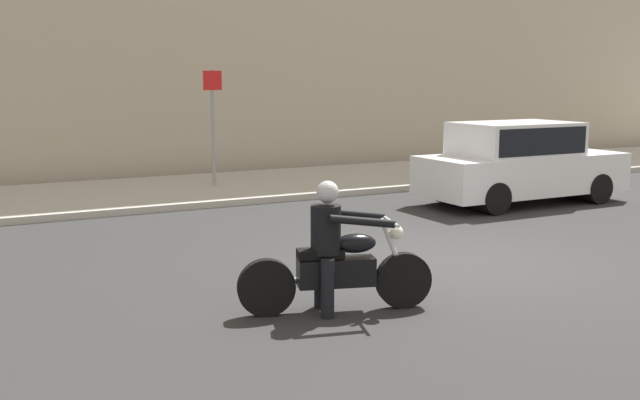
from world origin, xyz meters
name	(u,v)px	position (x,y,z in m)	size (l,w,h in m)	color
ground_plane	(453,260)	(0.00, 0.00, 0.00)	(80.00, 80.00, 0.00)	#2A2A2A
sidewalk_slab	(246,186)	(0.00, 8.00, 0.07)	(40.00, 4.40, 0.14)	#A8A399
motorcycle_with_rider_black_leather	(335,259)	(-2.68, -1.30, 0.62)	(2.18, 0.90, 1.51)	black
parked_sedan_white	(519,162)	(4.30, 3.34, 0.88)	(4.51, 1.82, 1.72)	silver
street_sign_post	(213,116)	(-0.81, 7.93, 1.76)	(0.44, 0.08, 2.68)	gray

